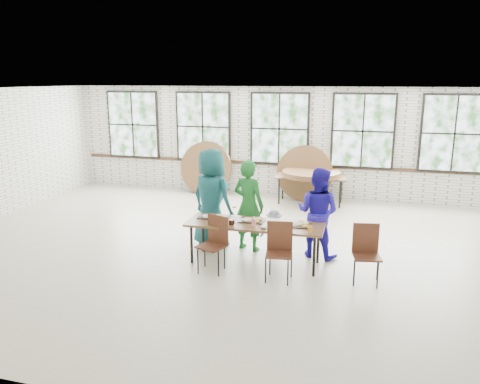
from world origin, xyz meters
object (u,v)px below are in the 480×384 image
object	(u,v)px
storage_table	(311,178)
dining_table	(255,226)
chair_near_left	(215,239)
chair_near_right	(279,246)

from	to	relation	value
storage_table	dining_table	bearing A→B (deg)	-100.06
dining_table	chair_near_left	xyz separation A→B (m)	(-0.59, -0.47, -0.13)
chair_near_left	chair_near_right	world-z (taller)	same
dining_table	storage_table	world-z (taller)	same
chair_near_left	storage_table	size ratio (longest dim) A/B	0.51
chair_near_right	dining_table	bearing A→B (deg)	127.61
storage_table	chair_near_left	bearing A→B (deg)	-106.32
chair_near_left	storage_table	bearing A→B (deg)	98.00
dining_table	storage_table	xyz separation A→B (m)	(0.44, 4.36, -0.00)
dining_table	storage_table	size ratio (longest dim) A/B	1.30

